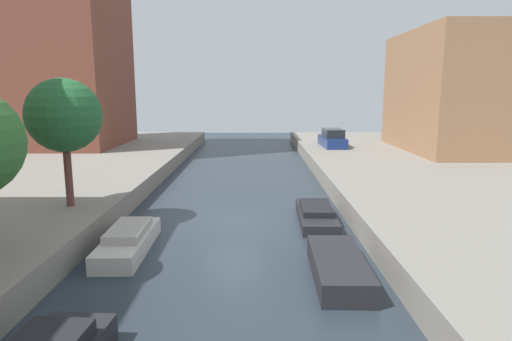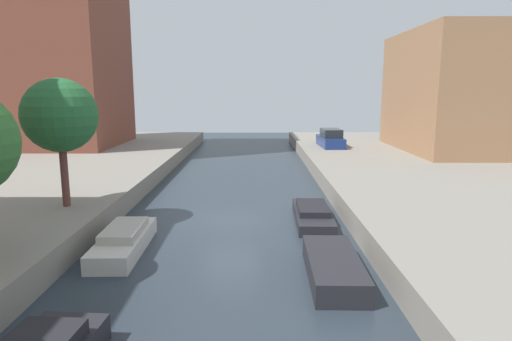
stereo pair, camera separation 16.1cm
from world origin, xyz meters
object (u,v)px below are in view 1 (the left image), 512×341
moored_boat_right_2 (338,267)px  moored_boat_right_3 (315,214)px  parked_car (331,139)px  moored_boat_left_2 (128,241)px  street_tree_2 (63,116)px  low_block_right (469,91)px

moored_boat_right_2 → moored_boat_right_3: size_ratio=0.90×
parked_car → moored_boat_left_2: bearing=-116.5°
street_tree_2 → moored_boat_right_3: size_ratio=1.14×
moored_boat_left_2 → moored_boat_right_2: (7.19, -2.37, -0.04)m
moored_boat_right_2 → moored_boat_left_2: bearing=161.8°
low_block_right → moored_boat_left_2: low_block_right is taller
street_tree_2 → moored_boat_left_2: 5.96m
parked_car → moored_boat_right_2: parked_car is taller
parked_car → moored_boat_right_2: size_ratio=1.15×
moored_boat_left_2 → moored_boat_right_3: bearing=26.7°
moored_boat_left_2 → moored_boat_right_3: size_ratio=0.99×
low_block_right → moored_boat_left_2: size_ratio=2.84×
street_tree_2 → moored_boat_right_3: (10.45, 1.09, -4.43)m
street_tree_2 → moored_boat_right_2: size_ratio=1.27×
moored_boat_right_2 → moored_boat_right_3: (0.12, 6.06, -0.04)m
street_tree_2 → moored_boat_right_2: 12.27m
low_block_right → moored_boat_right_3: size_ratio=2.80×
low_block_right → moored_boat_left_2: (-21.65, -20.22, -5.30)m
street_tree_2 → moored_boat_left_2: (3.13, -2.60, -4.36)m
low_block_right → moored_boat_right_2: (-14.46, -22.59, -5.34)m
low_block_right → parked_car: 11.41m
low_block_right → parked_car: low_block_right is taller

